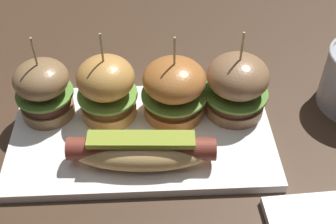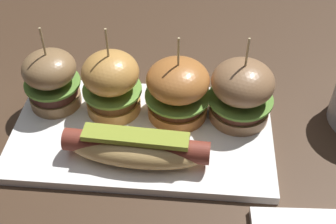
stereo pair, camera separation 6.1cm
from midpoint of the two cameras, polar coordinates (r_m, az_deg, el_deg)
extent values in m
plane|color=#422D1E|center=(0.67, -5.90, -3.59)|extent=(3.00, 3.00, 0.00)
cube|color=white|center=(0.66, -5.94, -3.17)|extent=(0.38, 0.21, 0.01)
ellipsoid|color=tan|center=(0.61, -6.18, -5.27)|extent=(0.19, 0.07, 0.04)
cylinder|color=brown|center=(0.60, -6.23, -4.88)|extent=(0.20, 0.04, 0.03)
cube|color=olive|center=(0.59, -6.36, -3.67)|extent=(0.14, 0.04, 0.01)
cylinder|color=olive|center=(0.71, -17.46, 0.38)|extent=(0.08, 0.08, 0.02)
cylinder|color=#48251F|center=(0.70, -17.78, 1.51)|extent=(0.07, 0.07, 0.02)
cylinder|color=#609338|center=(0.69, -17.98, 2.20)|extent=(0.09, 0.09, 0.00)
ellipsoid|color=olive|center=(0.68, -18.47, 3.94)|extent=(0.08, 0.08, 0.05)
cylinder|color=tan|center=(0.65, -19.25, 6.67)|extent=(0.00, 0.00, 0.06)
cylinder|color=#CC9046|center=(0.69, -10.04, 0.28)|extent=(0.08, 0.08, 0.02)
cylinder|color=brown|center=(0.68, -10.23, 1.43)|extent=(0.08, 0.08, 0.02)
cylinder|color=#6B9E3D|center=(0.67, -10.34, 2.12)|extent=(0.09, 0.09, 0.00)
ellipsoid|color=#CC9046|center=(0.65, -10.69, 4.22)|extent=(0.08, 0.08, 0.06)
cylinder|color=tan|center=(0.62, -11.22, 7.41)|extent=(0.00, 0.00, 0.06)
cylinder|color=#B16A31|center=(0.68, -1.80, 0.42)|extent=(0.09, 0.09, 0.02)
cylinder|color=#462214|center=(0.67, -1.83, 1.51)|extent=(0.08, 0.08, 0.02)
cylinder|color=#609338|center=(0.66, -1.85, 2.14)|extent=(0.10, 0.10, 0.00)
ellipsoid|color=#B16A31|center=(0.64, -1.91, 4.09)|extent=(0.09, 0.09, 0.05)
cylinder|color=tan|center=(0.62, -2.00, 7.11)|extent=(0.00, 0.00, 0.06)
cylinder|color=#916946|center=(0.69, 5.97, 0.75)|extent=(0.09, 0.09, 0.02)
cylinder|color=#572D21|center=(0.68, 6.07, 1.80)|extent=(0.08, 0.08, 0.02)
cylinder|color=#609338|center=(0.67, 6.13, 2.41)|extent=(0.10, 0.10, 0.00)
ellipsoid|color=#916946|center=(0.65, 6.34, 4.50)|extent=(0.09, 0.09, 0.06)
cylinder|color=tan|center=(0.62, 6.65, 7.68)|extent=(0.00, 0.00, 0.06)
camera|label=1|loc=(0.03, -92.76, -2.62)|focal=47.61mm
camera|label=2|loc=(0.03, 87.24, 2.62)|focal=47.61mm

